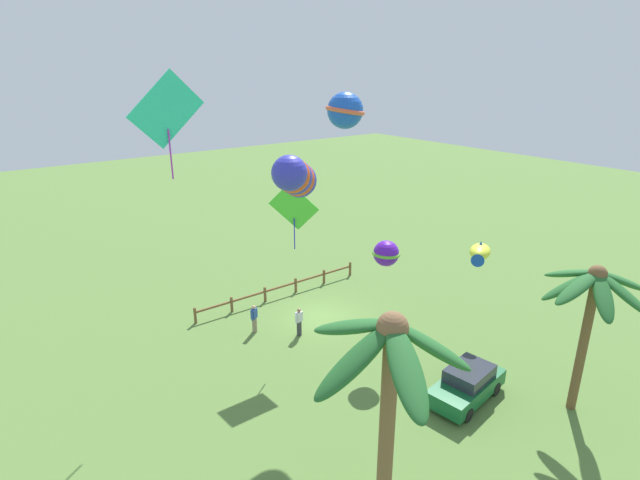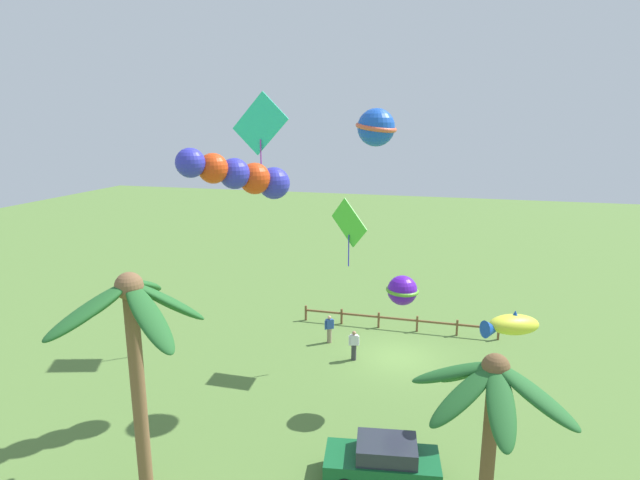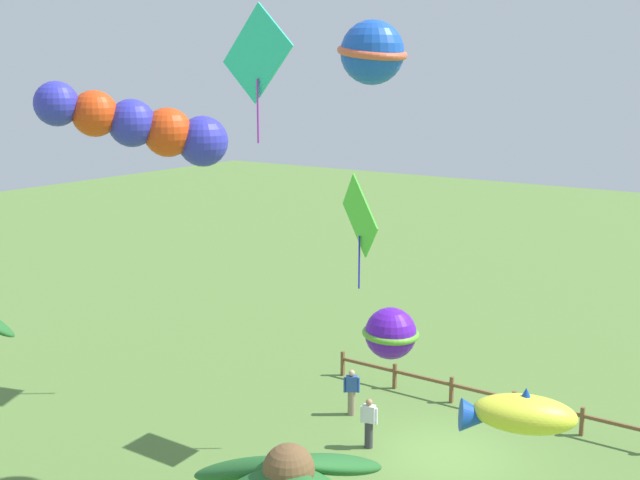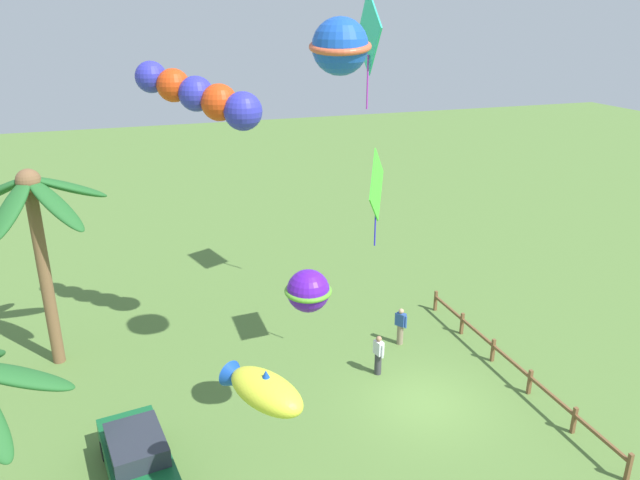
{
  "view_description": "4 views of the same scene",
  "coord_description": "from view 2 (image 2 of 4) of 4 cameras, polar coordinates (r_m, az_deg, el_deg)",
  "views": [
    {
      "loc": [
        15.25,
        20.11,
        13.61
      ],
      "look_at": [
        2.79,
        3.43,
        6.28
      ],
      "focal_mm": 27.59,
      "sensor_mm": 36.0,
      "label": 1
    },
    {
      "loc": [
        -2.41,
        25.01,
        12.1
      ],
      "look_at": [
        3.19,
        4.0,
        7.04
      ],
      "focal_mm": 28.87,
      "sensor_mm": 36.0,
      "label": 2
    },
    {
      "loc": [
        -9.5,
        20.41,
        11.31
      ],
      "look_at": [
        2.8,
        2.63,
        6.79
      ],
      "focal_mm": 44.81,
      "sensor_mm": 36.0,
      "label": 3
    },
    {
      "loc": [
        -15.6,
        9.11,
        12.69
      ],
      "look_at": [
        1.27,
        3.43,
        6.01
      ],
      "focal_mm": 34.04,
      "sensor_mm": 36.0,
      "label": 4
    }
  ],
  "objects": [
    {
      "name": "palm_tree_1",
      "position": [
        17.13,
        -20.02,
        -8.87
      ],
      "size": [
        4.68,
        5.15,
        7.66
      ],
      "color": "brown",
      "rests_on": "ground"
    },
    {
      "name": "parked_car_0",
      "position": [
        19.25,
        6.99,
        -23.14
      ],
      "size": [
        4.1,
        2.24,
        1.51
      ],
      "color": "#145B2D",
      "rests_on": "ground"
    },
    {
      "name": "kite_diamond_1",
      "position": [
        27.71,
        -6.65,
        12.54
      ],
      "size": [
        3.28,
        0.41,
        4.6
      ],
      "color": "#2DDBAE"
    },
    {
      "name": "spectator_1",
      "position": [
        27.1,
        3.78,
        -11.55
      ],
      "size": [
        0.53,
        0.32,
        1.59
      ],
      "color": "#38383D",
      "rests_on": "ground"
    },
    {
      "name": "kite_ball_0",
      "position": [
        21.86,
        9.11,
        -5.53
      ],
      "size": [
        1.58,
        1.58,
        1.25
      ],
      "color": "#5917BB"
    },
    {
      "name": "kite_tube_4",
      "position": [
        20.7,
        -8.88,
        7.14
      ],
      "size": [
        3.48,
        3.99,
        2.22
      ],
      "color": "#3234BE"
    },
    {
      "name": "kite_ball_3",
      "position": [
        22.36,
        6.24,
        12.3
      ],
      "size": [
        2.34,
        2.34,
        1.6
      ],
      "color": "blue"
    },
    {
      "name": "kite_diamond_5",
      "position": [
        25.01,
        3.23,
        1.81
      ],
      "size": [
        2.06,
        1.4,
        3.41
      ],
      "color": "#4CD835"
    },
    {
      "name": "spectator_0",
      "position": [
        29.0,
        1.04,
        -9.81
      ],
      "size": [
        0.47,
        0.4,
        1.59
      ],
      "color": "gray",
      "rests_on": "ground"
    },
    {
      "name": "rail_fence",
      "position": [
        31.12,
        8.61,
        -8.77
      ],
      "size": [
        11.47,
        0.12,
        0.95
      ],
      "color": "brown",
      "rests_on": "ground"
    },
    {
      "name": "palm_tree_0",
      "position": [
        14.25,
        18.34,
        -16.69
      ],
      "size": [
        4.16,
        4.26,
        6.5
      ],
      "color": "brown",
      "rests_on": "ground"
    },
    {
      "name": "kite_fish_2",
      "position": [
        19.73,
        20.43,
        -8.8
      ],
      "size": [
        2.34,
        1.89,
        0.96
      ],
      "color": "yellow"
    },
    {
      "name": "ground_plane",
      "position": [
        27.89,
        8.7,
        -12.78
      ],
      "size": [
        120.0,
        120.0,
        0.0
      ],
      "primitive_type": "plane",
      "color": "#567A38"
    }
  ]
}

